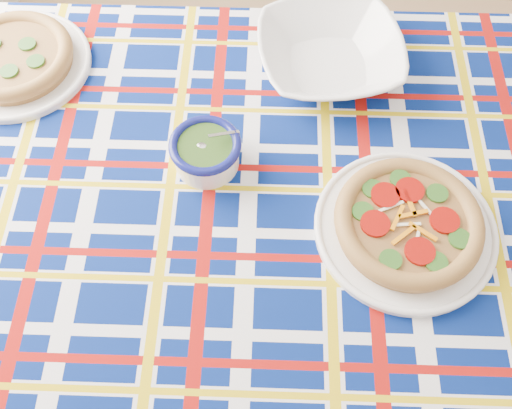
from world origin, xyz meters
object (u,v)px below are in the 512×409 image
(main_focaccia_plate, at_px, (408,223))
(dining_table, at_px, (286,231))
(pesto_bowl, at_px, (206,151))
(serving_bowl, at_px, (330,55))

(main_focaccia_plate, bearing_deg, dining_table, -173.58)
(dining_table, xyz_separation_m, pesto_bowl, (-0.17, 0.05, 0.12))
(dining_table, relative_size, serving_bowl, 6.31)
(main_focaccia_plate, distance_m, serving_bowl, 0.40)
(main_focaccia_plate, xyz_separation_m, pesto_bowl, (-0.38, 0.03, 0.01))
(main_focaccia_plate, relative_size, serving_bowl, 1.12)
(pesto_bowl, xyz_separation_m, serving_bowl, (0.16, 0.30, -0.00))
(main_focaccia_plate, bearing_deg, pesto_bowl, 175.17)
(dining_table, height_order, main_focaccia_plate, main_focaccia_plate)
(main_focaccia_plate, bearing_deg, serving_bowl, 123.45)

